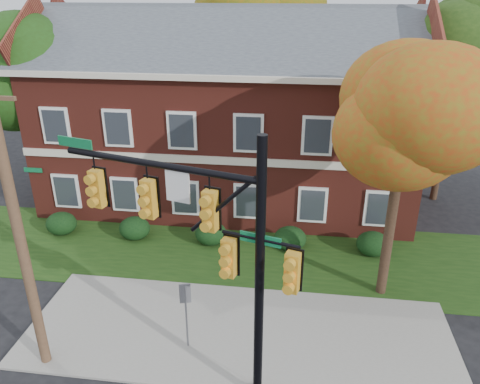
# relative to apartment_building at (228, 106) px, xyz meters

# --- Properties ---
(ground) EXTENTS (120.00, 120.00, 0.00)m
(ground) POSITION_rel_apartment_building_xyz_m (2.00, -11.95, -4.99)
(ground) COLOR black
(ground) RESTS_ON ground
(sidewalk) EXTENTS (14.00, 5.00, 0.08)m
(sidewalk) POSITION_rel_apartment_building_xyz_m (2.00, -10.95, -4.95)
(sidewalk) COLOR gray
(sidewalk) RESTS_ON ground
(grass_strip) EXTENTS (30.00, 6.00, 0.04)m
(grass_strip) POSITION_rel_apartment_building_xyz_m (2.00, -5.95, -4.97)
(grass_strip) COLOR #193811
(grass_strip) RESTS_ON ground
(apartment_building) EXTENTS (18.80, 8.80, 9.74)m
(apartment_building) POSITION_rel_apartment_building_xyz_m (0.00, 0.00, 0.00)
(apartment_building) COLOR maroon
(apartment_building) RESTS_ON ground
(hedge_far_left) EXTENTS (1.40, 1.26, 1.05)m
(hedge_far_left) POSITION_rel_apartment_building_xyz_m (-7.00, -5.25, -4.46)
(hedge_far_left) COLOR black
(hedge_far_left) RESTS_ON ground
(hedge_left) EXTENTS (1.40, 1.26, 1.05)m
(hedge_left) POSITION_rel_apartment_building_xyz_m (-3.50, -5.25, -4.46)
(hedge_left) COLOR black
(hedge_left) RESTS_ON ground
(hedge_center) EXTENTS (1.40, 1.26, 1.05)m
(hedge_center) POSITION_rel_apartment_building_xyz_m (0.00, -5.25, -4.46)
(hedge_center) COLOR black
(hedge_center) RESTS_ON ground
(hedge_right) EXTENTS (1.40, 1.26, 1.05)m
(hedge_right) POSITION_rel_apartment_building_xyz_m (3.50, -5.25, -4.46)
(hedge_right) COLOR black
(hedge_right) RESTS_ON ground
(hedge_far_right) EXTENTS (1.40, 1.26, 1.05)m
(hedge_far_right) POSITION_rel_apartment_building_xyz_m (7.00, -5.25, -4.46)
(hedge_far_right) COLOR black
(hedge_far_right) RESTS_ON ground
(tree_near_right) EXTENTS (4.50, 4.25, 8.58)m
(tree_near_right) POSITION_rel_apartment_building_xyz_m (7.22, -8.09, 1.68)
(tree_near_right) COLOR black
(tree_near_right) RESTS_ON ground
(tree_left_rear) EXTENTS (5.40, 5.10, 8.88)m
(tree_left_rear) POSITION_rel_apartment_building_xyz_m (-9.73, -1.12, 1.69)
(tree_left_rear) COLOR black
(tree_left_rear) RESTS_ON ground
(tree_right_rear) EXTENTS (6.30, 5.95, 10.62)m
(tree_right_rear) POSITION_rel_apartment_building_xyz_m (11.31, 0.86, 3.13)
(tree_right_rear) COLOR black
(tree_right_rear) RESTS_ON ground
(tree_far_rear) EXTENTS (6.84, 6.46, 11.52)m
(tree_far_rear) POSITION_rel_apartment_building_xyz_m (1.34, 7.84, 3.86)
(tree_far_rear) COLOR black
(tree_far_rear) RESTS_ON ground
(traffic_signal) EXTENTS (6.65, 2.05, 7.65)m
(traffic_signal) POSITION_rel_apartment_building_xyz_m (1.56, -13.08, -0.24)
(traffic_signal) COLOR gray
(traffic_signal) RESTS_ON ground
(utility_pole) EXTENTS (1.38, 0.31, 8.84)m
(utility_pole) POSITION_rel_apartment_building_xyz_m (-3.66, -12.95, -0.50)
(utility_pole) COLOR #523826
(utility_pole) RESTS_ON ground
(sign_post) EXTENTS (0.35, 0.14, 2.42)m
(sign_post) POSITION_rel_apartment_building_xyz_m (0.50, -11.76, -3.35)
(sign_post) COLOR slate
(sign_post) RESTS_ON ground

